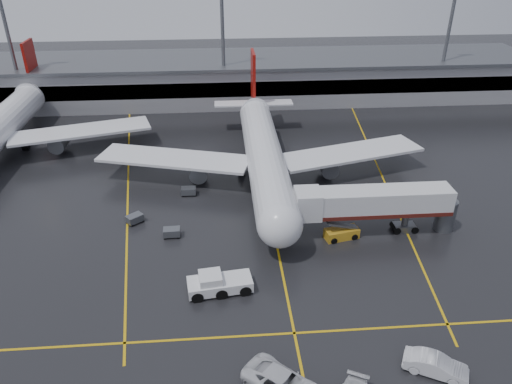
{
  "coord_description": "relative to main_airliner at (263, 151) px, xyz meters",
  "views": [
    {
      "loc": [
        -6.12,
        -54.48,
        33.22
      ],
      "look_at": [
        -2.0,
        -2.0,
        4.0
      ],
      "focal_mm": 33.99,
      "sensor_mm": 36.0,
      "label": 1
    }
  ],
  "objects": [
    {
      "name": "apron_line_left",
      "position": [
        -20.0,
        0.3,
        -4.2
      ],
      "size": [
        9.99,
        69.35,
        0.02
      ],
      "primitive_type": "cube",
      "rotation": [
        0.0,
        0.0,
        0.14
      ],
      "color": "gold",
      "rests_on": "ground"
    },
    {
      "name": "apron_line_centre",
      "position": [
        0.0,
        -9.7,
        -4.2
      ],
      "size": [
        0.25,
        90.0,
        0.02
      ],
      "primitive_type": "cube",
      "color": "gold",
      "rests_on": "ground"
    },
    {
      "name": "apron_line_stop",
      "position": [
        0.0,
        -31.7,
        -4.2
      ],
      "size": [
        60.0,
        0.25,
        0.02
      ],
      "primitive_type": "cube",
      "color": "gold",
      "rests_on": "ground"
    },
    {
      "name": "apron_line_right",
      "position": [
        18.0,
        0.3,
        -4.2
      ],
      "size": [
        7.57,
        69.64,
        0.02
      ],
      "primitive_type": "cube",
      "rotation": [
        0.0,
        0.0,
        -0.1
      ],
      "color": "gold",
      "rests_on": "ground"
    },
    {
      "name": "baggage_cart_a",
      "position": [
        -12.45,
        -14.8,
        -3.58
      ],
      "size": [
        2.04,
        1.37,
        1.12
      ],
      "color": "#595B60",
      "rests_on": "ground"
    },
    {
      "name": "light_mast_right",
      "position": [
        40.0,
        32.3,
        10.27
      ],
      "size": [
        3.0,
        1.2,
        25.45
      ],
      "color": "#595B60",
      "rests_on": "ground"
    },
    {
      "name": "ground",
      "position": [
        0.0,
        -9.7,
        -4.21
      ],
      "size": [
        220.0,
        220.0,
        0.0
      ],
      "primitive_type": "plane",
      "color": "black",
      "rests_on": "ground"
    },
    {
      "name": "belt_loader",
      "position": [
        7.93,
        -16.67,
        -3.57
      ],
      "size": [
        4.34,
        2.64,
        2.57
      ],
      "color": "gold",
      "rests_on": "ground"
    },
    {
      "name": "jet_bridge",
      "position": [
        11.87,
        -15.7,
        -0.28
      ],
      "size": [
        19.9,
        3.4,
        6.05
      ],
      "color": "silver",
      "rests_on": "ground"
    },
    {
      "name": "service_van_c",
      "position": [
        11.11,
        -37.09,
        -3.33
      ],
      "size": [
        5.57,
        4.06,
        1.75
      ],
      "primitive_type": "imported",
      "rotation": [
        0.0,
        0.0,
        1.1
      ],
      "color": "silver",
      "rests_on": "ground"
    },
    {
      "name": "baggage_cart_b",
      "position": [
        -17.35,
        -11.31,
        -3.58
      ],
      "size": [
        2.37,
        2.27,
        1.12
      ],
      "color": "#595B60",
      "rests_on": "ground"
    },
    {
      "name": "pushback_tractor",
      "position": [
        -6.97,
        -25.22,
        -3.27
      ],
      "size": [
        6.85,
        3.55,
        2.35
      ],
      "color": "silver",
      "rests_on": "ground"
    },
    {
      "name": "terminal",
      "position": [
        0.0,
        38.23,
        0.11
      ],
      "size": [
        122.0,
        19.0,
        8.6
      ],
      "color": "gray",
      "rests_on": "ground"
    },
    {
      "name": "light_mast_left",
      "position": [
        -45.0,
        32.3,
        10.27
      ],
      "size": [
        3.0,
        1.2,
        25.45
      ],
      "color": "#595B60",
      "rests_on": "ground"
    },
    {
      "name": "light_mast_mid",
      "position": [
        -5.0,
        32.3,
        10.27
      ],
      "size": [
        3.0,
        1.2,
        25.45
      ],
      "color": "#595B60",
      "rests_on": "ground"
    },
    {
      "name": "baggage_cart_c",
      "position": [
        -10.87,
        -4.56,
        -3.58
      ],
      "size": [
        2.01,
        1.32,
        1.12
      ],
      "color": "#595B60",
      "rests_on": "ground"
    },
    {
      "name": "main_airliner",
      "position": [
        0.0,
        0.0,
        0.0
      ],
      "size": [
        48.8,
        45.6,
        14.1
      ],
      "color": "silver",
      "rests_on": "ground"
    }
  ]
}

